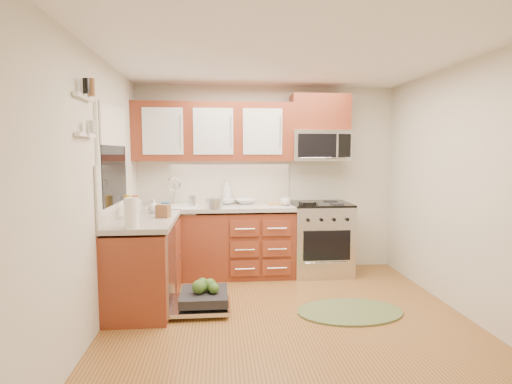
{
  "coord_description": "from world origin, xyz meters",
  "views": [
    {
      "loc": [
        -0.65,
        -3.69,
        1.61
      ],
      "look_at": [
        -0.24,
        0.85,
        1.16
      ],
      "focal_mm": 28.0,
      "sensor_mm": 36.0,
      "label": 1
    }
  ],
  "objects": [
    {
      "name": "shelf_upper",
      "position": [
        -1.72,
        -0.35,
        2.05
      ],
      "size": [
        0.04,
        0.4,
        0.03
      ],
      "primitive_type": "cube",
      "color": "white",
      "rests_on": "ground"
    },
    {
      "name": "cabinet_over_mw",
      "position": [
        0.68,
        1.57,
        2.13
      ],
      "size": [
        0.76,
        0.35,
        0.47
      ],
      "primitive_type": "cube",
      "color": "maroon",
      "rests_on": "ground"
    },
    {
      "name": "cutting_board",
      "position": [
        0.12,
        1.52,
        0.93
      ],
      "size": [
        0.28,
        0.19,
        0.02
      ],
      "primitive_type": "cube",
      "rotation": [
        0.0,
        0.0,
        -0.05
      ],
      "color": "#A4774B",
      "rests_on": "countertop_back"
    },
    {
      "name": "upper_cabinets",
      "position": [
        -0.73,
        1.57,
        1.88
      ],
      "size": [
        2.05,
        0.35,
        0.75
      ],
      "primitive_type": null,
      "color": "maroon",
      "rests_on": "ground"
    },
    {
      "name": "backsplash_left",
      "position": [
        -1.74,
        0.52,
        1.21
      ],
      "size": [
        0.02,
        1.25,
        0.57
      ],
      "primitive_type": "cube",
      "color": "beige",
      "rests_on": "ground"
    },
    {
      "name": "wall_front",
      "position": [
        0.0,
        -1.75,
        1.25
      ],
      "size": [
        3.5,
        0.04,
        2.5
      ],
      "primitive_type": "cube",
      "color": "beige",
      "rests_on": "ground"
    },
    {
      "name": "paper_towel_roll",
      "position": [
        -1.45,
        -0.02,
        1.06
      ],
      "size": [
        0.13,
        0.13,
        0.28
      ],
      "primitive_type": "cylinder",
      "rotation": [
        0.0,
        0.0,
        0.01
      ],
      "color": "white",
      "rests_on": "countertop_left"
    },
    {
      "name": "countertop_back",
      "position": [
        -0.72,
        1.44,
        0.9
      ],
      "size": [
        2.07,
        0.64,
        0.05
      ],
      "primitive_type": "cube",
      "color": "#B1AAA2",
      "rests_on": "base_cabinet_back"
    },
    {
      "name": "wall_back",
      "position": [
        0.0,
        1.75,
        1.25
      ],
      "size": [
        3.5,
        0.04,
        2.5
      ],
      "primitive_type": "cube",
      "color": "beige",
      "rests_on": "ground"
    },
    {
      "name": "canister",
      "position": [
        -1.0,
        1.38,
        1.0
      ],
      "size": [
        0.11,
        0.11,
        0.15
      ],
      "primitive_type": "cylinder",
      "rotation": [
        0.0,
        0.0,
        -0.26
      ],
      "color": "silver",
      "rests_on": "countertop_back"
    },
    {
      "name": "window",
      "position": [
        -1.74,
        0.5,
        1.55
      ],
      "size": [
        0.03,
        1.05,
        1.05
      ],
      "primitive_type": null,
      "color": "white",
      "rests_on": "ground"
    },
    {
      "name": "wall_left",
      "position": [
        -1.75,
        0.0,
        1.25
      ],
      "size": [
        0.04,
        3.5,
        2.5
      ],
      "primitive_type": "cube",
      "color": "beige",
      "rests_on": "ground"
    },
    {
      "name": "floor",
      "position": [
        0.0,
        0.0,
        0.0
      ],
      "size": [
        3.5,
        3.5,
        0.0
      ],
      "primitive_type": "plane",
      "color": "brown",
      "rests_on": "ground"
    },
    {
      "name": "wooden_box",
      "position": [
        -1.25,
        0.56,
        0.99
      ],
      "size": [
        0.16,
        0.13,
        0.14
      ],
      "primitive_type": "cube",
      "rotation": [
        0.0,
        0.0,
        -0.29
      ],
      "color": "brown",
      "rests_on": "countertop_left"
    },
    {
      "name": "range",
      "position": [
        0.68,
        1.43,
        0.47
      ],
      "size": [
        0.76,
        0.64,
        0.95
      ],
      "primitive_type": null,
      "color": "silver",
      "rests_on": "ground"
    },
    {
      "name": "base_cabinet_back",
      "position": [
        -0.73,
        1.45,
        0.42
      ],
      "size": [
        2.05,
        0.6,
        0.85
      ],
      "primitive_type": "cube",
      "color": "maroon",
      "rests_on": "ground"
    },
    {
      "name": "cup",
      "position": [
        0.2,
        1.39,
        0.97
      ],
      "size": [
        0.13,
        0.13,
        0.1
      ],
      "primitive_type": "imported",
      "rotation": [
        0.0,
        0.0,
        -0.01
      ],
      "color": "#999999",
      "rests_on": "countertop_back"
    },
    {
      "name": "base_cabinet_left",
      "position": [
        -1.45,
        0.52,
        0.42
      ],
      "size": [
        0.6,
        1.25,
        0.85
      ],
      "primitive_type": "cube",
      "color": "maroon",
      "rests_on": "ground"
    },
    {
      "name": "microwave",
      "position": [
        0.68,
        1.55,
        1.7
      ],
      "size": [
        0.76,
        0.38,
        0.4
      ],
      "primitive_type": null,
      "color": "silver",
      "rests_on": "ground"
    },
    {
      "name": "window_blind",
      "position": [
        -1.71,
        0.5,
        1.88
      ],
      "size": [
        0.02,
        0.96,
        0.4
      ],
      "primitive_type": "cube",
      "color": "white",
      "rests_on": "ground"
    },
    {
      "name": "soap_bottle_c",
      "position": [
        -1.4,
        0.89,
        1.0
      ],
      "size": [
        0.14,
        0.14,
        0.16
      ],
      "primitive_type": "imported",
      "rotation": [
        0.0,
        0.0,
        -0.12
      ],
      "color": "#999999",
      "rests_on": "countertop_left"
    },
    {
      "name": "backsplash_back",
      "position": [
        -0.73,
        1.74,
        1.21
      ],
      "size": [
        2.05,
        0.02,
        0.57
      ],
      "primitive_type": "cube",
      "color": "beige",
      "rests_on": "ground"
    },
    {
      "name": "sink",
      "position": [
        -1.25,
        1.42,
        0.8
      ],
      "size": [
        0.62,
        0.5,
        0.26
      ],
      "primitive_type": null,
      "color": "white",
      "rests_on": "ground"
    },
    {
      "name": "stock_pot",
      "position": [
        -0.71,
        1.22,
        0.99
      ],
      "size": [
        0.23,
        0.23,
        0.13
      ],
      "primitive_type": "cylinder",
      "rotation": [
        0.0,
        0.0,
        -0.06
      ],
      "color": "silver",
      "rests_on": "countertop_back"
    },
    {
      "name": "soap_bottle_a",
      "position": [
        -0.55,
        1.68,
        1.09
      ],
      "size": [
        0.14,
        0.14,
        0.33
      ],
      "primitive_type": "imported",
      "rotation": [
        0.0,
        0.0,
        -0.1
      ],
      "color": "#999999",
      "rests_on": "countertop_back"
    },
    {
      "name": "dishwasher",
      "position": [
        -0.86,
        0.3,
        0.1
      ],
      "size": [
        0.7,
        0.6,
        0.2
      ],
      "primitive_type": null,
      "color": "silver",
      "rests_on": "ground"
    },
    {
      "name": "skillet",
      "position": [
        0.46,
        1.24,
        0.97
      ],
      "size": [
        0.27,
        0.27,
        0.04
      ],
      "primitive_type": "cylinder",
      "rotation": [
        0.0,
        0.0,
        -0.24
      ],
      "color": "black",
      "rests_on": "range"
    },
    {
      "name": "wall_right",
      "position": [
        1.75,
        0.0,
        1.25
      ],
      "size": [
        0.04,
        3.5,
        2.5
      ],
      "primitive_type": "cube",
      "color": "beige",
      "rests_on": "ground"
    },
    {
      "name": "blue_carton",
      "position": [
        -1.25,
        0.74,
        1.0
      ],
      "size": [
        0.09,
        0.06,
        0.14
      ],
      "primitive_type": "cube",
      "rotation": [
        0.0,
        0.0,
        -0.07
      ],
      "color": "#256AAE",
      "rests_on": "countertop_left"
    },
    {
      "name": "rug",
      "position": [
        0.65,
        0.09,
        0.01
      ],
      "size": [
        1.12,
        0.77,
        0.02
      ],
      "primitive_type": null,
      "rotation": [
        0.0,
        0.0,
        0.07
      ],
      "color": "#626F3F",
      "rests_on": "ground"
    },
    {
      "name": "soap_bottle_b",
      "position": [
        -1.62,
        1.05,
        1.02
      ],
      "size": [
        0.12,
        0.12,
        0.2
      ],
      "primitive_type": "imported",
      "rotation": [
        0.0,
        0.0,
        0.41
      ],
      "color": "#999999",
      "rests_on": "countertop_left"
    },
    {
      "name": "bowl_a",
      "position": [
        -0.31,
        1.6,
        0.96
      ],
      "size": [
        0.3,
        0.3,
        0.06
      ],
      "primitive_type": "imported",
      "rotation": [
        0.0,
        0.0,
        0.18
      ],
      "color": "#999999",
      "rests_on": "countertop_back"
    },
    {
      "name": "countertop_left",
      "position": [
        -1.44,
        0.53,
        0.9
      ],
      "size": [
        0.64,
        1.27,
        0.05
      ],
      "primitive_type": "cube",
      "color": "#B1AAA2",
      "rests_on": "base_cabinet_left"
    },
    {
      "name": "bowl_b",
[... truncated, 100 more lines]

